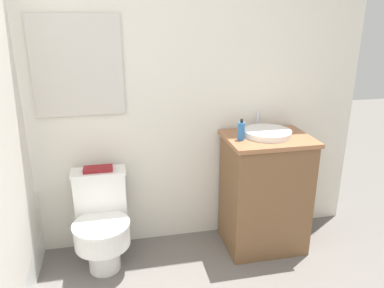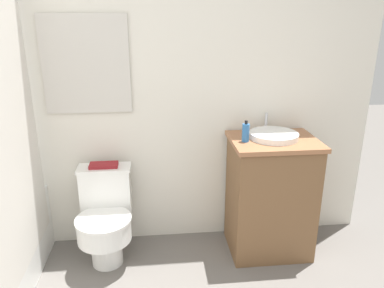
{
  "view_description": "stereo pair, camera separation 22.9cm",
  "coord_description": "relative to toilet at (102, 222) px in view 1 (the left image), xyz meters",
  "views": [
    {
      "loc": [
        -0.07,
        -0.66,
        1.68
      ],
      "look_at": [
        0.38,
        1.46,
        0.92
      ],
      "focal_mm": 35.0,
      "sensor_mm": 36.0,
      "label": 1
    },
    {
      "loc": [
        0.16,
        -0.69,
        1.68
      ],
      "look_at": [
        0.38,
        1.46,
        0.92
      ],
      "focal_mm": 35.0,
      "sensor_mm": 36.0,
      "label": 2
    }
  ],
  "objects": [
    {
      "name": "wall_back",
      "position": [
        0.2,
        0.28,
        0.92
      ],
      "size": [
        3.55,
        0.07,
        2.5
      ],
      "color": "silver",
      "rests_on": "ground_plane"
    },
    {
      "name": "toilet",
      "position": [
        0.0,
        0.0,
        0.0
      ],
      "size": [
        0.37,
        0.5,
        0.66
      ],
      "color": "white",
      "rests_on": "ground_plane"
    },
    {
      "name": "vanity",
      "position": [
        1.18,
        0.0,
        0.1
      ],
      "size": [
        0.6,
        0.47,
        0.87
      ],
      "color": "brown",
      "rests_on": "ground_plane"
    },
    {
      "name": "sink",
      "position": [
        1.18,
        0.02,
        0.55
      ],
      "size": [
        0.34,
        0.37,
        0.13
      ],
      "color": "white",
      "rests_on": "vanity"
    },
    {
      "name": "soap_bottle",
      "position": [
        0.97,
        -0.02,
        0.59
      ],
      "size": [
        0.05,
        0.05,
        0.15
      ],
      "color": "#2D6BB2",
      "rests_on": "vanity"
    },
    {
      "name": "book_on_tank",
      "position": [
        0.0,
        0.12,
        0.34
      ],
      "size": [
        0.2,
        0.1,
        0.02
      ],
      "color": "maroon",
      "rests_on": "toilet"
    }
  ]
}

